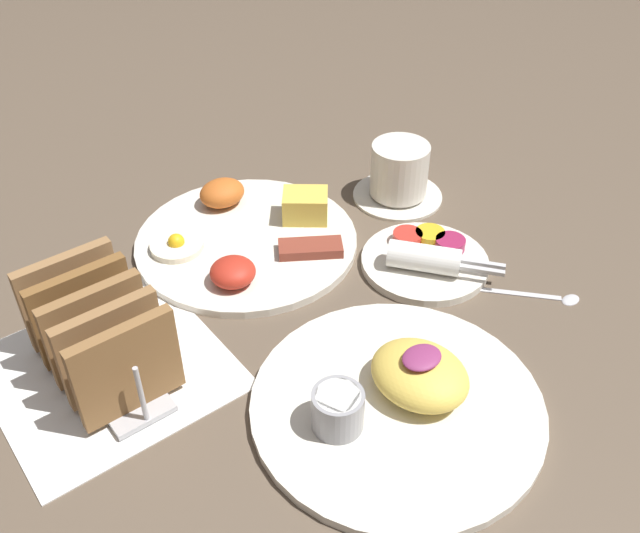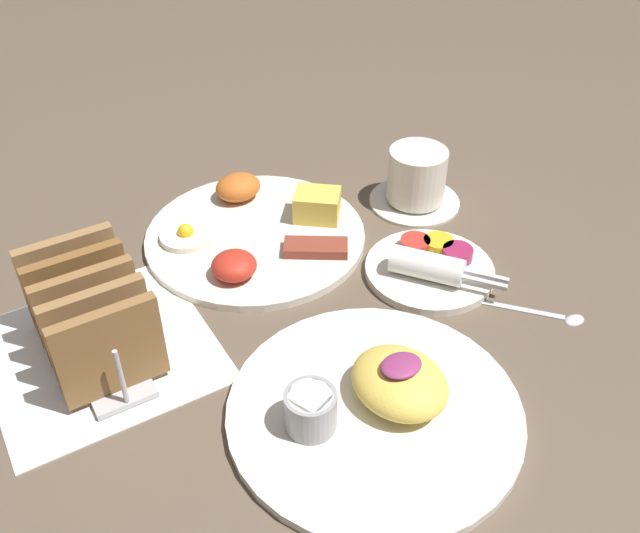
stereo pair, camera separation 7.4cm
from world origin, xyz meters
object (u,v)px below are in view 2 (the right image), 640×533
(plate_breakfast, at_px, (257,231))
(coffee_cup, at_px, (416,180))
(plate_condiments, at_px, (430,266))
(plate_foreground, at_px, (377,403))
(toast_rack, at_px, (91,315))

(plate_breakfast, xyz_separation_m, coffee_cup, (0.22, -0.04, 0.03))
(plate_condiments, height_order, coffee_cup, coffee_cup)
(plate_foreground, xyz_separation_m, toast_rack, (-0.20, 0.21, 0.04))
(toast_rack, xyz_separation_m, coffee_cup, (0.44, 0.06, -0.02))
(plate_breakfast, height_order, toast_rack, toast_rack)
(plate_breakfast, relative_size, plate_condiments, 1.65)
(plate_breakfast, xyz_separation_m, plate_condiments, (0.14, -0.17, 0.00))
(plate_condiments, xyz_separation_m, coffee_cup, (0.07, 0.13, 0.02))
(toast_rack, bearing_deg, plate_breakfast, 22.49)
(plate_breakfast, height_order, plate_foreground, plate_foreground)
(plate_condiments, xyz_separation_m, plate_foreground, (-0.17, -0.14, 0.00))
(coffee_cup, bearing_deg, plate_condiments, -119.94)
(plate_breakfast, distance_m, toast_rack, 0.25)
(plate_condiments, distance_m, toast_rack, 0.38)
(plate_breakfast, bearing_deg, coffee_cup, -9.52)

